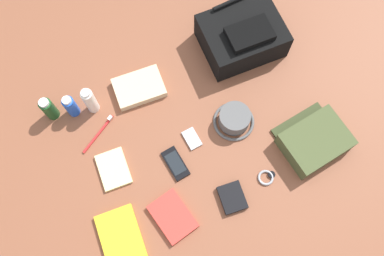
% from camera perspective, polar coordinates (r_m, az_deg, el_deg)
% --- Properties ---
extents(ground_plane, '(2.64, 2.02, 0.02)m').
position_cam_1_polar(ground_plane, '(1.69, -0.00, -0.57)').
color(ground_plane, brown).
rests_on(ground_plane, ground).
extents(backpack, '(0.35, 0.29, 0.17)m').
position_cam_1_polar(backpack, '(1.80, 6.85, 12.40)').
color(backpack, black).
rests_on(backpack, ground_plane).
extents(toiletry_pouch, '(0.26, 0.25, 0.08)m').
position_cam_1_polar(toiletry_pouch, '(1.70, 16.38, -1.70)').
color(toiletry_pouch, '#47512D').
rests_on(toiletry_pouch, ground_plane).
extents(bucket_hat, '(0.17, 0.17, 0.07)m').
position_cam_1_polar(bucket_hat, '(1.67, 5.80, 1.21)').
color(bucket_hat, '#5B5B5B').
rests_on(bucket_hat, ground_plane).
extents(shampoo_bottle, '(0.05, 0.05, 0.13)m').
position_cam_1_polar(shampoo_bottle, '(1.74, -18.97, 2.51)').
color(shampoo_bottle, '#19471E').
rests_on(shampoo_bottle, ground_plane).
extents(deodorant_spray, '(0.05, 0.05, 0.12)m').
position_cam_1_polar(deodorant_spray, '(1.72, -16.24, 2.89)').
color(deodorant_spray, blue).
rests_on(deodorant_spray, ground_plane).
extents(toothpaste_tube, '(0.05, 0.05, 0.16)m').
position_cam_1_polar(toothpaste_tube, '(1.70, -13.77, 3.65)').
color(toothpaste_tube, white).
rests_on(toothpaste_tube, ground_plane).
extents(paperback_novel, '(0.17, 0.22, 0.02)m').
position_cam_1_polar(paperback_novel, '(1.61, -9.72, -14.47)').
color(paperback_novel, yellow).
rests_on(paperback_novel, ground_plane).
extents(travel_guidebook, '(0.15, 0.19, 0.02)m').
position_cam_1_polar(travel_guidebook, '(1.60, -2.66, -12.00)').
color(travel_guidebook, red).
rests_on(travel_guidebook, ground_plane).
extents(cell_phone, '(0.07, 0.13, 0.01)m').
position_cam_1_polar(cell_phone, '(1.64, -2.28, -4.87)').
color(cell_phone, black).
rests_on(cell_phone, ground_plane).
extents(media_player, '(0.05, 0.09, 0.01)m').
position_cam_1_polar(media_player, '(1.67, -0.01, -1.48)').
color(media_player, '#B7B7BC').
rests_on(media_player, ground_plane).
extents(wristwatch, '(0.07, 0.06, 0.01)m').
position_cam_1_polar(wristwatch, '(1.65, 10.15, -6.64)').
color(wristwatch, '#99999E').
rests_on(wristwatch, ground_plane).
extents(toothbrush, '(0.17, 0.10, 0.02)m').
position_cam_1_polar(toothbrush, '(1.71, -12.49, -0.52)').
color(toothbrush, red).
rests_on(toothbrush, ground_plane).
extents(wallet, '(0.11, 0.12, 0.02)m').
position_cam_1_polar(wallet, '(1.61, 5.52, -9.46)').
color(wallet, black).
rests_on(wallet, ground_plane).
extents(notepad, '(0.13, 0.16, 0.02)m').
position_cam_1_polar(notepad, '(1.66, -10.73, -5.43)').
color(notepad, beige).
rests_on(notepad, ground_plane).
extents(folded_towel, '(0.22, 0.16, 0.04)m').
position_cam_1_polar(folded_towel, '(1.75, -7.24, 5.49)').
color(folded_towel, beige).
rests_on(folded_towel, ground_plane).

